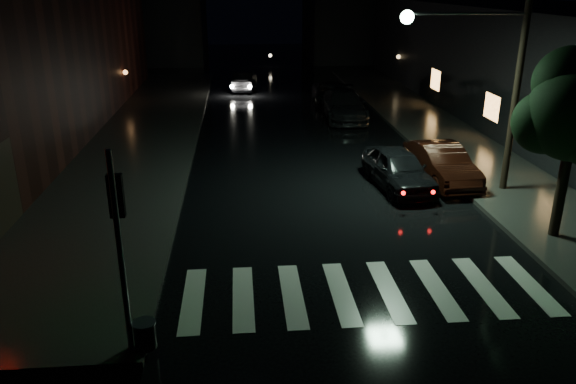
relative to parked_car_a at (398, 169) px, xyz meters
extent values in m
plane|color=black|center=(-5.80, -7.78, -0.73)|extent=(120.00, 120.00, 0.00)
cube|color=#282826|center=(-10.80, 6.22, -0.65)|extent=(6.00, 44.00, 0.15)
cube|color=#282826|center=(4.20, 6.22, -0.65)|extent=(4.00, 44.00, 0.15)
cube|color=black|center=(11.20, 10.22, 2.27)|extent=(10.00, 40.00, 6.00)
cube|color=black|center=(-15.80, 37.22, 3.27)|extent=(14.00, 10.00, 8.00)
cube|color=black|center=(8.20, 37.22, 2.77)|extent=(14.00, 10.00, 7.00)
cube|color=beige|center=(-2.80, -7.28, -0.72)|extent=(9.00, 3.00, 0.01)
cylinder|color=slate|center=(-8.10, -9.28, 1.52)|extent=(0.12, 0.12, 4.20)
cylinder|color=black|center=(-7.80, -9.28, -0.30)|extent=(0.44, 0.44, 0.55)
cylinder|color=slate|center=(-7.80, -9.28, -0.01)|extent=(0.48, 0.48, 0.04)
cube|color=black|center=(-8.10, -9.10, 2.67)|extent=(0.28, 0.16, 0.85)
sphere|color=#0CFF33|center=(-8.10, -9.01, 2.42)|extent=(0.20, 0.20, 0.20)
cylinder|color=black|center=(3.40, -4.78, 0.92)|extent=(0.30, 0.30, 3.00)
sphere|color=black|center=(3.40, -4.78, 3.02)|extent=(2.60, 2.60, 2.60)
sphere|color=black|center=(2.80, -4.38, 2.72)|extent=(1.80, 1.80, 1.80)
sphere|color=black|center=(3.40, -4.28, 3.82)|extent=(2.00, 2.00, 2.00)
cylinder|color=black|center=(3.70, -0.78, 3.42)|extent=(0.24, 0.24, 8.00)
cylinder|color=slate|center=(1.70, -0.78, 5.47)|extent=(4.00, 0.08, 0.08)
sphere|color=#BFFFD8|center=(-0.30, -0.78, 5.37)|extent=(0.44, 0.44, 0.44)
imported|color=black|center=(0.00, 0.00, 0.00)|extent=(2.18, 4.43, 1.45)
imported|color=black|center=(1.80, 0.48, -0.01)|extent=(1.82, 4.48, 1.44)
imported|color=black|center=(0.03, 11.25, 0.05)|extent=(2.38, 5.41, 1.55)
imported|color=black|center=(0.00, 15.35, -0.07)|extent=(2.52, 4.88, 1.32)
imported|color=black|center=(-5.30, 20.55, -0.08)|extent=(1.85, 4.09, 1.30)
camera|label=1|loc=(-5.76, -19.13, 6.41)|focal=35.00mm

